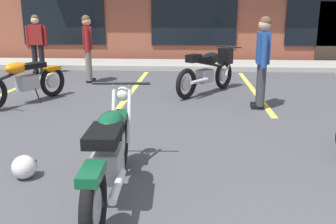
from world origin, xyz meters
TOP-DOWN VIEW (x-y plane):
  - ground_plane at (0.00, 3.70)m, footprint 80.00×80.00m
  - sidewalk_kerb at (0.00, 11.42)m, footprint 22.00×1.80m
  - brick_storefront_building at (0.00, 15.21)m, footprint 17.51×5.97m
  - painted_stall_lines at (0.00, 7.82)m, footprint 14.04×4.80m
  - motorcycle_foreground_classic at (-0.78, 2.52)m, footprint 0.66×2.11m
  - motorcycle_black_cruiser at (0.35, 7.45)m, footprint 1.46×1.80m
  - motorcycle_orange_scrambler at (-3.31, 6.18)m, footprint 1.21×1.95m
  - person_in_black_shirt at (-2.65, 8.51)m, footprint 0.35×0.61m
  - person_in_shorts_foreground at (-4.48, 9.74)m, footprint 0.61×0.30m
  - person_near_building at (1.25, 6.13)m, footprint 0.30×0.61m
  - helmet_on_pavement at (-1.81, 2.88)m, footprint 0.26×0.26m

SIDE VIEW (x-z plane):
  - ground_plane at x=0.00m, z-range 0.00..0.00m
  - painted_stall_lines at x=0.00m, z-range 0.00..0.01m
  - sidewalk_kerb at x=0.00m, z-range 0.00..0.14m
  - helmet_on_pavement at x=-1.81m, z-range 0.00..0.26m
  - motorcycle_foreground_classic at x=-0.78m, z-range -0.03..0.95m
  - motorcycle_orange_scrambler at x=-3.31m, z-range -0.03..0.95m
  - motorcycle_black_cruiser at x=0.35m, z-range 0.04..1.02m
  - person_in_black_shirt at x=-2.65m, z-range 0.11..1.79m
  - person_in_shorts_foreground at x=-4.48m, z-range 0.11..1.79m
  - person_near_building at x=1.25m, z-range 0.11..1.79m
  - brick_storefront_building at x=0.00m, z-range 0.00..4.20m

